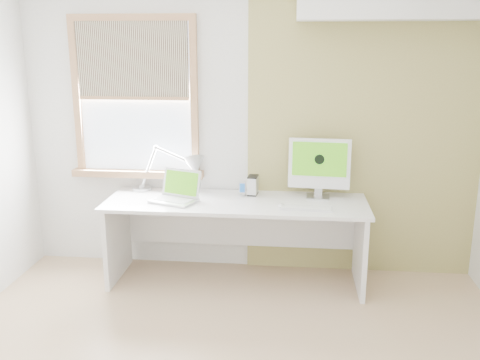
# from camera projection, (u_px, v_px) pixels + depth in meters

# --- Properties ---
(room) EXTENTS (4.04, 3.54, 2.64)m
(room) POSITION_uv_depth(u_px,v_px,m) (221.00, 175.00, 2.94)
(room) COLOR tan
(room) RESTS_ON ground
(accent_wall) EXTENTS (2.00, 0.02, 2.60)m
(accent_wall) POSITION_uv_depth(u_px,v_px,m) (364.00, 129.00, 4.51)
(accent_wall) COLOR #9E924E
(accent_wall) RESTS_ON room
(window) EXTENTS (1.20, 0.14, 1.42)m
(window) POSITION_uv_depth(u_px,v_px,m) (135.00, 99.00, 4.62)
(window) COLOR #A2724B
(window) RESTS_ON room
(desk) EXTENTS (2.20, 0.70, 0.73)m
(desk) POSITION_uv_depth(u_px,v_px,m) (237.00, 221.00, 4.52)
(desk) COLOR white
(desk) RESTS_ON room
(desk_lamp) EXTENTS (0.73, 0.29, 0.42)m
(desk_lamp) POSITION_uv_depth(u_px,v_px,m) (185.00, 169.00, 4.62)
(desk_lamp) COLOR #B8BABD
(desk_lamp) RESTS_ON desk
(laptop) EXTENTS (0.44, 0.40, 0.25)m
(laptop) POSITION_uv_depth(u_px,v_px,m) (177.00, 193.00, 4.42)
(laptop) COLOR #B8BABD
(laptop) RESTS_ON desk
(phone_dock) EXTENTS (0.08, 0.08, 0.13)m
(phone_dock) POSITION_uv_depth(u_px,v_px,m) (242.00, 192.00, 4.56)
(phone_dock) COLOR #B8BABD
(phone_dock) RESTS_ON desk
(external_drive) EXTENTS (0.09, 0.14, 0.17)m
(external_drive) POSITION_uv_depth(u_px,v_px,m) (253.00, 185.00, 4.59)
(external_drive) COLOR #B8BABD
(external_drive) RESTS_ON desk
(imac) EXTENTS (0.52, 0.18, 0.51)m
(imac) POSITION_uv_depth(u_px,v_px,m) (319.00, 165.00, 4.46)
(imac) COLOR #B8BABD
(imac) RESTS_ON desk
(keyboard) EXTENTS (0.43, 0.15, 0.02)m
(keyboard) POSITION_uv_depth(u_px,v_px,m) (306.00, 208.00, 4.19)
(keyboard) COLOR white
(keyboard) RESTS_ON desk
(mouse) EXTENTS (0.06, 0.10, 0.03)m
(mouse) POSITION_uv_depth(u_px,v_px,m) (281.00, 206.00, 4.24)
(mouse) COLOR white
(mouse) RESTS_ON desk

